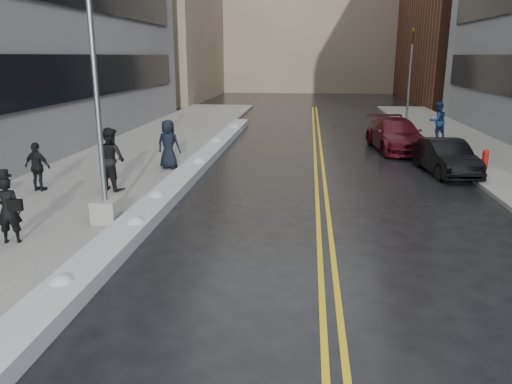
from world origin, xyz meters
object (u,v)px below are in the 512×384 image
(traffic_signal, at_px, (410,72))
(pedestrian_fedora, at_px, (8,210))
(fire_hydrant, at_px, (485,158))
(lamppost, at_px, (100,133))
(pedestrian_c, at_px, (169,144))
(pedestrian_east, at_px, (438,121))
(pedestrian_b, at_px, (111,159))
(pedestrian_d, at_px, (38,167))
(car_black, at_px, (446,157))
(car_maroon, at_px, (396,135))

(traffic_signal, xyz_separation_m, pedestrian_fedora, (-13.45, -23.71, -2.45))
(fire_hydrant, xyz_separation_m, pedestrian_fedora, (-13.95, -9.71, 0.41))
(lamppost, height_order, pedestrian_c, lamppost)
(pedestrian_c, xyz_separation_m, pedestrian_east, (12.16, 8.30, 0.02))
(pedestrian_b, height_order, pedestrian_d, pedestrian_b)
(car_black, bearing_deg, car_maroon, 95.43)
(traffic_signal, height_order, pedestrian_d, traffic_signal)
(pedestrian_b, height_order, pedestrian_east, pedestrian_b)
(pedestrian_c, bearing_deg, traffic_signal, -117.25)
(traffic_signal, distance_m, car_maroon, 10.31)
(pedestrian_d, relative_size, car_maroon, 0.31)
(pedestrian_d, bearing_deg, car_black, -151.40)
(traffic_signal, relative_size, car_maroon, 1.15)
(pedestrian_fedora, distance_m, pedestrian_east, 21.52)
(traffic_signal, distance_m, pedestrian_b, 22.86)
(fire_hydrant, relative_size, pedestrian_c, 0.38)
(car_black, bearing_deg, lamppost, -152.27)
(fire_hydrant, relative_size, traffic_signal, 0.12)
(pedestrian_fedora, relative_size, pedestrian_east, 0.82)
(car_maroon, bearing_deg, pedestrian_east, 39.73)
(fire_hydrant, xyz_separation_m, pedestrian_c, (-12.41, -1.41, 0.56))
(pedestrian_fedora, xyz_separation_m, pedestrian_b, (0.54, 4.96, 0.23))
(fire_hydrant, distance_m, pedestrian_c, 12.50)
(fire_hydrant, xyz_separation_m, pedestrian_d, (-15.73, -5.16, 0.40))
(lamppost, relative_size, pedestrian_c, 3.99)
(traffic_signal, height_order, car_maroon, traffic_signal)
(pedestrian_east, height_order, car_black, pedestrian_east)
(pedestrian_b, distance_m, car_black, 12.43)
(traffic_signal, relative_size, pedestrian_fedora, 3.73)
(fire_hydrant, height_order, pedestrian_fedora, pedestrian_fedora)
(lamppost, height_order, car_maroon, lamppost)
(fire_hydrant, xyz_separation_m, traffic_signal, (-0.50, 14.00, 2.85))
(pedestrian_fedora, relative_size, car_black, 0.40)
(pedestrian_d, relative_size, car_black, 0.40)
(lamppost, relative_size, pedestrian_d, 4.75)
(traffic_signal, relative_size, pedestrian_d, 3.74)
(lamppost, height_order, fire_hydrant, lamppost)
(fire_hydrant, distance_m, traffic_signal, 14.30)
(traffic_signal, relative_size, pedestrian_c, 3.14)
(pedestrian_east, xyz_separation_m, car_black, (-1.44, -7.52, -0.46))
(pedestrian_east, bearing_deg, pedestrian_c, 12.22)
(lamppost, relative_size, car_maroon, 1.46)
(pedestrian_east, bearing_deg, pedestrian_fedora, 28.38)
(pedestrian_c, relative_size, pedestrian_east, 0.98)
(car_black, relative_size, car_maroon, 0.77)
(pedestrian_fedora, bearing_deg, traffic_signal, -134.67)
(fire_hydrant, bearing_deg, pedestrian_d, -161.85)
(pedestrian_fedora, height_order, pedestrian_b, pedestrian_b)
(traffic_signal, relative_size, pedestrian_b, 2.90)
(traffic_signal, xyz_separation_m, pedestrian_b, (-12.90, -18.75, -2.22))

